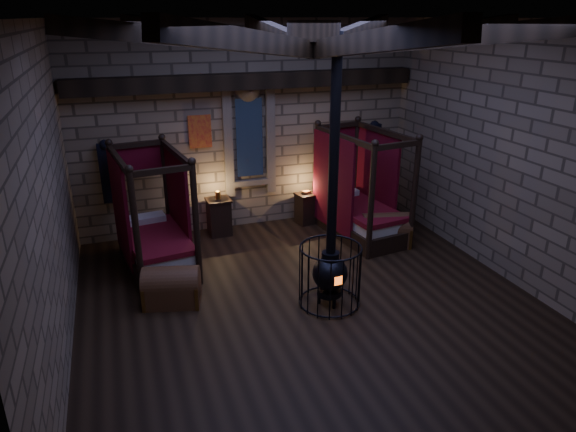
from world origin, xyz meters
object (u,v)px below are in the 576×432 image
object	(u,v)px
bed_left	(155,238)
trunk_left	(172,287)
bed_right	(359,210)
trunk_right	(385,231)
stove	(330,269)

from	to	relation	value
bed_left	trunk_left	world-z (taller)	bed_left
bed_left	bed_right	size ratio (longest dim) A/B	0.97
trunk_left	trunk_right	distance (m)	4.33
trunk_left	stove	size ratio (longest dim) A/B	0.24
bed_right	trunk_left	xyz separation A→B (m)	(-3.99, -1.55, -0.25)
trunk_right	stove	distance (m)	2.58
trunk_left	bed_right	bearing A→B (deg)	36.03
trunk_right	trunk_left	bearing A→B (deg)	-155.34
trunk_right	bed_right	bearing A→B (deg)	123.52
bed_left	bed_right	bearing A→B (deg)	-6.29
bed_left	trunk_left	bearing A→B (deg)	-94.10
stove	bed_left	bearing A→B (deg)	130.52
bed_left	trunk_left	distance (m)	1.48
trunk_left	trunk_right	world-z (taller)	trunk_right
trunk_right	stove	xyz separation A→B (m)	(-1.92, -1.69, 0.31)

